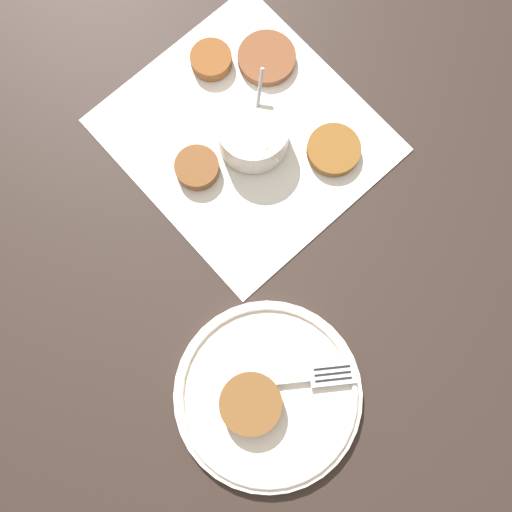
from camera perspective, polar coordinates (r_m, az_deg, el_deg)
ground_plane at (r=0.85m, az=0.47°, el=10.66°), size 4.00×4.00×0.00m
napkin at (r=0.85m, az=-1.03°, el=11.48°), size 0.39×0.36×0.00m
sauce_bowl at (r=0.83m, az=-0.24°, el=11.47°), size 0.11×0.10×0.10m
fritter_0 at (r=0.89m, az=-4.30°, el=18.15°), size 0.06×0.06×0.02m
fritter_1 at (r=0.90m, az=1.03°, el=18.34°), size 0.08×0.08×0.01m
fritter_2 at (r=0.84m, az=7.40°, el=9.99°), size 0.07×0.07×0.01m
fritter_3 at (r=0.83m, az=-5.64°, el=8.36°), size 0.06×0.06×0.02m
serving_plate at (r=0.78m, az=1.14°, el=-13.07°), size 0.24×0.24×0.02m
fritter_on_plate at (r=0.76m, az=-0.51°, el=-13.89°), size 0.08×0.08×0.02m
fork at (r=0.77m, az=5.05°, el=-11.34°), size 0.09×0.14×0.00m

